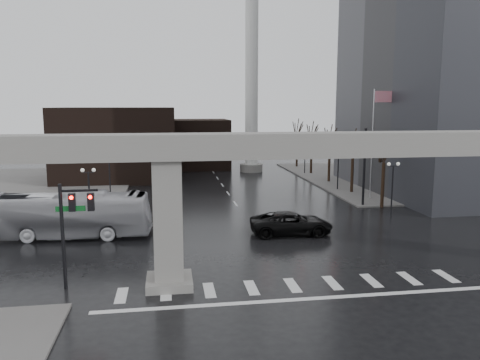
{
  "coord_description": "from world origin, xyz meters",
  "views": [
    {
      "loc": [
        -6.9,
        -25.85,
        10.2
      ],
      "look_at": [
        -1.41,
        9.7,
        4.5
      ],
      "focal_mm": 35.0,
      "sensor_mm": 36.0,
      "label": 1
    }
  ],
  "objects": [
    {
      "name": "ground",
      "position": [
        0.0,
        0.0,
        0.0
      ],
      "size": [
        160.0,
        160.0,
        0.0
      ],
      "primitive_type": "plane",
      "color": "black",
      "rests_on": "ground"
    },
    {
      "name": "smokestack",
      "position": [
        6.0,
        46.0,
        13.35
      ],
      "size": [
        3.6,
        3.6,
        30.0
      ],
      "color": "white",
      "rests_on": "ground"
    },
    {
      "name": "tree_right_0",
      "position": [
        14.53,
        18.02,
        2.79
      ],
      "size": [
        1.09,
        1.58,
        7.5
      ],
      "color": "black",
      "rests_on": "ground"
    },
    {
      "name": "lamp_right_1",
      "position": [
        13.5,
        28.0,
        3.47
      ],
      "size": [
        1.22,
        0.32,
        5.11
      ],
      "color": "black",
      "rests_on": "ground"
    },
    {
      "name": "building_far_left",
      "position": [
        -14.0,
        42.0,
        5.0
      ],
      "size": [
        16.0,
        14.0,
        10.0
      ],
      "primitive_type": "cube",
      "color": "black",
      "rests_on": "ground"
    },
    {
      "name": "pickup_truck",
      "position": [
        2.74,
        9.55,
        0.91
      ],
      "size": [
        6.71,
        3.31,
        1.83
      ],
      "primitive_type": "imported",
      "rotation": [
        0.0,
        0.0,
        1.53
      ],
      "color": "black",
      "rests_on": "ground"
    },
    {
      "name": "elevated_guideway",
      "position": [
        1.26,
        0.0,
        6.88
      ],
      "size": [
        48.0,
        2.6,
        8.7
      ],
      "color": "gray",
      "rests_on": "ground"
    },
    {
      "name": "tree_right_2",
      "position": [
        14.53,
        34.02,
        2.91
      ],
      "size": [
        1.1,
        1.63,
        7.85
      ],
      "color": "black",
      "rests_on": "ground"
    },
    {
      "name": "city_bus",
      "position": [
        -14.9,
        11.34,
        1.81
      ],
      "size": [
        13.16,
        4.0,
        3.61
      ],
      "primitive_type": "imported",
      "rotation": [
        0.0,
        0.0,
        1.5
      ],
      "color": "#BBBBC0",
      "rests_on": "ground"
    },
    {
      "name": "tree_right_4",
      "position": [
        14.53,
        50.02,
        3.04
      ],
      "size": [
        1.12,
        1.69,
        8.19
      ],
      "color": "black",
      "rests_on": "ground"
    },
    {
      "name": "tree_right_1",
      "position": [
        14.53,
        26.02,
        2.85
      ],
      "size": [
        1.09,
        1.61,
        7.67
      ],
      "color": "black",
      "rests_on": "ground"
    },
    {
      "name": "lamp_right_2",
      "position": [
        13.5,
        42.0,
        3.47
      ],
      "size": [
        1.22,
        0.32,
        5.11
      ],
      "color": "black",
      "rests_on": "ground"
    },
    {
      "name": "signal_mast_arm",
      "position": [
        8.99,
        18.8,
        5.83
      ],
      "size": [
        12.12,
        0.43,
        8.0
      ],
      "color": "black",
      "rests_on": "ground"
    },
    {
      "name": "lamp_left_1",
      "position": [
        -13.5,
        28.0,
        3.47
      ],
      "size": [
        1.22,
        0.32,
        5.11
      ],
      "color": "black",
      "rests_on": "ground"
    },
    {
      "name": "lamp_right_0",
      "position": [
        13.5,
        14.0,
        3.47
      ],
      "size": [
        1.22,
        0.32,
        5.11
      ],
      "color": "black",
      "rests_on": "ground"
    },
    {
      "name": "building_far_mid",
      "position": [
        -2.0,
        52.0,
        4.0
      ],
      "size": [
        10.0,
        10.0,
        8.0
      ],
      "primitive_type": "cube",
      "color": "black",
      "rests_on": "ground"
    },
    {
      "name": "signal_left_pole",
      "position": [
        -12.25,
        0.5,
        4.07
      ],
      "size": [
        2.3,
        0.3,
        6.0
      ],
      "color": "black",
      "rests_on": "ground"
    },
    {
      "name": "sidewalk_ne",
      "position": [
        26.0,
        36.0,
        0.07
      ],
      "size": [
        28.0,
        36.0,
        0.15
      ],
      "primitive_type": "cube",
      "color": "slate",
      "rests_on": "ground"
    },
    {
      "name": "lamp_left_0",
      "position": [
        -13.5,
        14.0,
        3.47
      ],
      "size": [
        1.22,
        0.32,
        5.11
      ],
      "color": "black",
      "rests_on": "ground"
    },
    {
      "name": "lamp_left_2",
      "position": [
        -13.5,
        42.0,
        3.47
      ],
      "size": [
        1.22,
        0.32,
        5.11
      ],
      "color": "black",
      "rests_on": "ground"
    },
    {
      "name": "tree_right_3",
      "position": [
        14.53,
        42.02,
        2.98
      ],
      "size": [
        1.11,
        1.66,
        8.02
      ],
      "color": "black",
      "rests_on": "ground"
    },
    {
      "name": "office_tower",
      "position": [
        28.0,
        26.0,
        21.0
      ],
      "size": [
        22.0,
        26.0,
        42.0
      ],
      "primitive_type": "cube",
      "color": "#58585D",
      "rests_on": "ground"
    },
    {
      "name": "sidewalk_nw",
      "position": [
        -26.0,
        36.0,
        0.07
      ],
      "size": [
        28.0,
        36.0,
        0.15
      ],
      "primitive_type": "cube",
      "color": "slate",
      "rests_on": "ground"
    },
    {
      "name": "flagpole_assembly",
      "position": [
        15.29,
        22.0,
        7.53
      ],
      "size": [
        2.06,
        0.12,
        12.0
      ],
      "color": "silver",
      "rests_on": "ground"
    }
  ]
}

